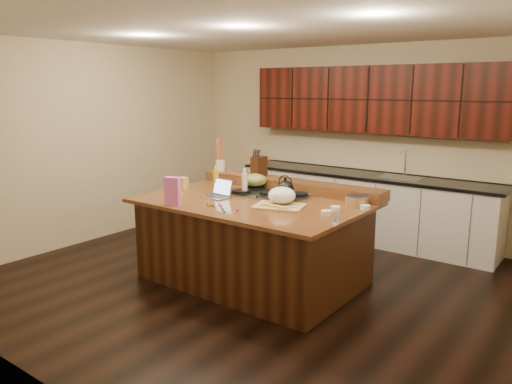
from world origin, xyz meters
The scene contains 34 objects.
room centered at (0.00, 0.00, 1.35)m, with size 5.52×5.02×2.72m.
island centered at (0.00, 0.00, 0.46)m, with size 2.40×1.60×0.92m.
back_ledge centered at (0.00, 0.70, 0.98)m, with size 2.40×0.30×0.12m, color black.
cooktop centered at (0.00, 0.30, 0.94)m, with size 0.92×0.52×0.05m.
back_counter centered at (0.30, 2.23, 0.98)m, with size 3.70×0.66×2.40m.
kettle centered at (0.30, 0.17, 1.05)m, with size 0.20×0.20×0.18m, color black.
green_bowl centered at (-0.30, 0.43, 1.04)m, with size 0.28×0.28×0.15m, color olive.
laptop centered at (-0.39, -0.10, 0.97)m, with size 0.31×0.26×0.20m.
oil_bottle centered at (-0.53, -0.01, 1.06)m, with size 0.07×0.07×0.27m, color gold.
vinegar_bottle centered at (-0.25, 0.16, 1.04)m, with size 0.06×0.06×0.25m, color silver.
wooden_tray centered at (0.40, -0.06, 1.01)m, with size 0.57×0.48×0.20m.
ramekin_a centered at (0.95, -0.10, 0.94)m, with size 0.10×0.10×0.04m, color white.
ramekin_b centered at (0.94, 0.11, 0.94)m, with size 0.10×0.10×0.04m, color white.
ramekin_c centered at (1.15, 0.33, 0.94)m, with size 0.10×0.10×0.04m, color white.
strainer_bowl centered at (1.01, 0.43, 0.97)m, with size 0.24×0.24×0.09m, color #996B3F.
kitchen_timer centered at (1.13, -0.25, 0.96)m, with size 0.08×0.08×0.07m, color silver.
pink_bag centered at (-0.53, -0.67, 1.07)m, with size 0.16×0.08×0.29m, color #D062A9.
candy_plate centered at (-0.89, -0.31, 0.93)m, with size 0.18×0.18×0.01m, color white.
package_box centered at (-0.98, -0.07, 1.00)m, with size 0.11×0.08×0.15m, color gold.
utensil_crock centered at (-1.07, 0.70, 1.11)m, with size 0.12×0.12×0.14m, color white.
knife_block centered at (-0.44, 0.70, 1.16)m, with size 0.12×0.20×0.24m, color black.
gumdrop_0 centered at (0.02, -0.53, 0.93)m, with size 0.02×0.02×0.02m, color red.
gumdrop_1 centered at (-0.20, -0.45, 0.93)m, with size 0.02×0.02×0.02m, color #198C26.
gumdrop_2 centered at (0.18, -0.49, 0.93)m, with size 0.02×0.02×0.02m, color red.
gumdrop_3 centered at (-0.20, -0.51, 0.93)m, with size 0.02×0.02×0.02m, color #198C26.
gumdrop_4 centered at (-0.14, -0.40, 0.93)m, with size 0.02×0.02×0.02m, color red.
gumdrop_5 centered at (0.11, -0.62, 0.93)m, with size 0.02×0.02×0.02m, color #198C26.
gumdrop_6 centered at (-0.26, -0.45, 0.93)m, with size 0.02×0.02×0.02m, color red.
gumdrop_7 centered at (-0.14, -0.49, 0.93)m, with size 0.02×0.02×0.02m, color #198C26.
gumdrop_8 centered at (-0.17, -0.50, 0.93)m, with size 0.02×0.02×0.02m, color red.
gumdrop_9 centered at (0.11, -0.61, 0.93)m, with size 0.02×0.02×0.02m, color #198C26.
gumdrop_10 centered at (-0.08, -0.44, 0.93)m, with size 0.02×0.02×0.02m, color red.
gumdrop_11 centered at (0.02, -0.53, 0.93)m, with size 0.02×0.02×0.02m, color #198C26.
gumdrop_12 centered at (-0.19, -0.47, 0.93)m, with size 0.02×0.02×0.02m, color red.
Camera 1 is at (3.17, -4.19, 2.11)m, focal length 35.00 mm.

